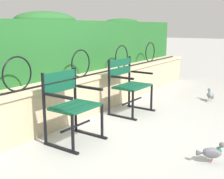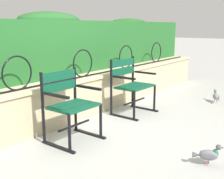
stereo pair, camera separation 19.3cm
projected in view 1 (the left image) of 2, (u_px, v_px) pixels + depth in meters
name	position (u px, v px, depth m)	size (l,w,h in m)	color
ground_plane	(118.00, 130.00, 3.89)	(60.00, 60.00, 0.00)	#ADADA8
stone_wall	(69.00, 99.00, 4.29)	(8.05, 0.41, 0.61)	#C6B289
iron_arch_fence	(56.00, 70.00, 3.90)	(7.50, 0.02, 0.42)	black
hedge_row	(42.00, 46.00, 4.38)	(7.89, 0.65, 0.98)	#236028
park_chair_left	(71.00, 104.00, 3.46)	(0.58, 0.53, 0.85)	#0F4C33
park_chair_right	(128.00, 84.00, 4.62)	(0.64, 0.54, 0.87)	#0F4C33
pigeon_near_chairs	(210.00, 95.00, 5.40)	(0.27, 0.19, 0.22)	gray
pigeon_far_side	(212.00, 152.00, 2.96)	(0.19, 0.27, 0.22)	slate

